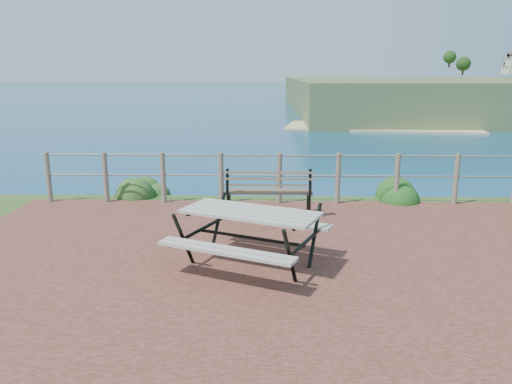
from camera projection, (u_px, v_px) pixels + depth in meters
The scene contains 7 objects.
ground at pixel (284, 268), 6.68m from camera, with size 10.00×7.00×0.12m, color brown.
ocean at pixel (269, 79), 201.10m from camera, with size 1200.00×1200.00×0.00m, color #145C79.
safety_railing at pixel (279, 176), 9.80m from camera, with size 9.40×0.10×1.00m.
picnic_table at pixel (250, 232), 6.61m from camera, with size 1.93×1.44×0.76m.
park_bench at pixel (269, 184), 8.99m from camera, with size 1.57×0.40×0.89m.
shrub_lip_west at pixel (144, 194), 10.73m from camera, with size 0.86×0.86×0.64m, color #28491B.
shrub_lip_east at pixel (399, 199), 10.31m from camera, with size 0.88×0.88×0.66m, color #174816.
Camera 1 is at (-0.22, -6.26, 2.54)m, focal length 35.00 mm.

